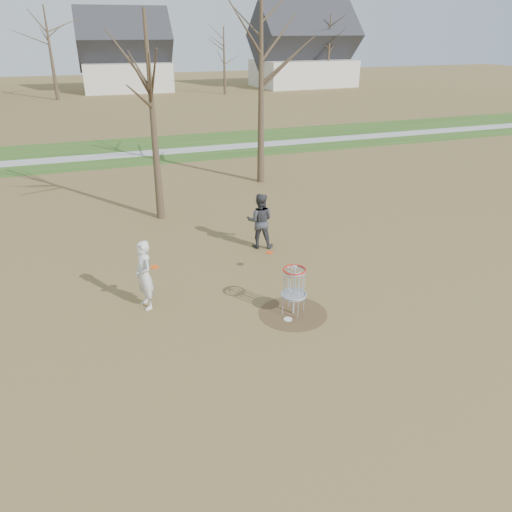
{
  "coord_description": "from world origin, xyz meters",
  "views": [
    {
      "loc": [
        -4.73,
        -10.32,
        6.84
      ],
      "look_at": [
        -0.5,
        1.5,
        1.1
      ],
      "focal_mm": 35.0,
      "sensor_mm": 36.0,
      "label": 1
    }
  ],
  "objects_px": {
    "player_throwing": "(260,221)",
    "disc_golf_basket": "(294,283)",
    "disc_grounded": "(288,319)",
    "player_standing": "(144,275)"
  },
  "relations": [
    {
      "from": "player_throwing",
      "to": "disc_golf_basket",
      "type": "height_order",
      "value": "player_throwing"
    },
    {
      "from": "disc_grounded",
      "to": "disc_golf_basket",
      "type": "xyz_separation_m",
      "value": [
        0.25,
        0.24,
        0.89
      ]
    },
    {
      "from": "player_standing",
      "to": "disc_golf_basket",
      "type": "relative_size",
      "value": 1.4
    },
    {
      "from": "player_standing",
      "to": "player_throwing",
      "type": "distance_m",
      "value": 5.1
    },
    {
      "from": "disc_grounded",
      "to": "disc_golf_basket",
      "type": "bearing_deg",
      "value": 43.97
    },
    {
      "from": "disc_grounded",
      "to": "disc_golf_basket",
      "type": "relative_size",
      "value": 0.16
    },
    {
      "from": "disc_golf_basket",
      "to": "player_standing",
      "type": "bearing_deg",
      "value": 154.99
    },
    {
      "from": "player_standing",
      "to": "disc_grounded",
      "type": "bearing_deg",
      "value": 45.26
    },
    {
      "from": "player_standing",
      "to": "disc_golf_basket",
      "type": "height_order",
      "value": "player_standing"
    },
    {
      "from": "player_throwing",
      "to": "disc_golf_basket",
      "type": "xyz_separation_m",
      "value": [
        -0.7,
        -4.46,
        -0.03
      ]
    }
  ]
}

